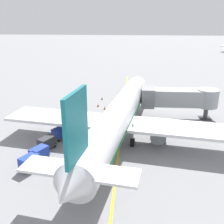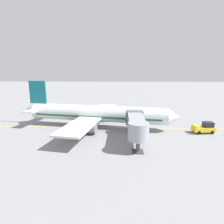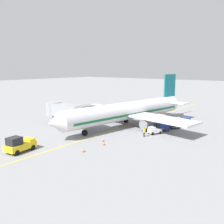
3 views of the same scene
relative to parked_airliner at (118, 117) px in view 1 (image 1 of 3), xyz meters
name	(u,v)px [view 1 (image 1 of 3)]	position (x,y,z in m)	size (l,w,h in m)	color
ground_plane	(120,141)	(0.30, -0.87, -3.19)	(400.00, 400.00, 0.00)	gray
gate_lead_in_line	(120,141)	(0.30, -0.87, -3.18)	(0.24, 80.00, 0.01)	gold
parked_airliner	(118,117)	(0.00, 0.00, 0.00)	(30.45, 37.25, 10.63)	silver
jet_bridge	(179,98)	(9.26, 8.62, 0.27)	(12.11, 3.50, 4.98)	#93999E
pushback_tractor	(139,88)	(3.34, 23.54, -2.09)	(2.70, 4.63, 2.40)	gold
baggage_tug_lead	(67,125)	(-7.58, 2.46, -2.47)	(2.18, 2.77, 1.62)	silver
baggage_cart_front	(60,132)	(-7.82, -0.64, -2.24)	(2.18, 2.89, 1.58)	#4C4C51
baggage_cart_second_in_train	(46,142)	(-8.72, -3.69, -2.24)	(2.18, 2.89, 1.58)	#4C4C51
baggage_cart_third_in_train	(39,153)	(-8.74, -6.44, -2.24)	(2.18, 2.89, 1.58)	#4C4C51
baggage_cart_tail_end	(29,161)	(-9.15, -8.43, -2.24)	(2.18, 2.89, 1.58)	#4C4C51
ground_crew_wing_walker	(75,117)	(-7.04, 5.28, -2.23)	(0.68, 0.42, 1.69)	#232328
ground_crew_loader	(76,143)	(-4.95, -3.78, -2.23)	(0.60, 0.54, 1.69)	#232328
ground_crew_marshaller	(80,129)	(-5.38, 0.84, -2.23)	(0.27, 0.73, 1.69)	#232328
safety_cone_nose_left	(105,108)	(-3.03, 11.96, -2.90)	(0.36, 0.36, 0.59)	black
safety_cone_nose_right	(98,105)	(-4.41, 13.42, -2.90)	(0.36, 0.36, 0.59)	black
safety_cone_wing_tip	(102,98)	(-4.19, 17.79, -2.90)	(0.36, 0.36, 0.59)	black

